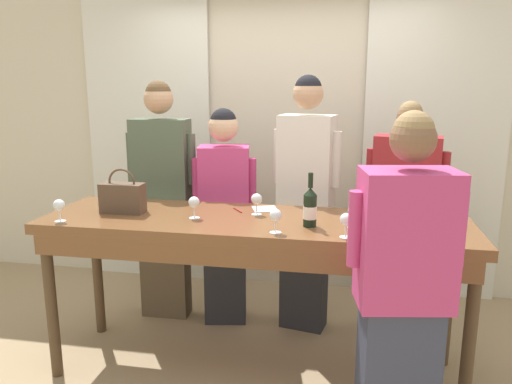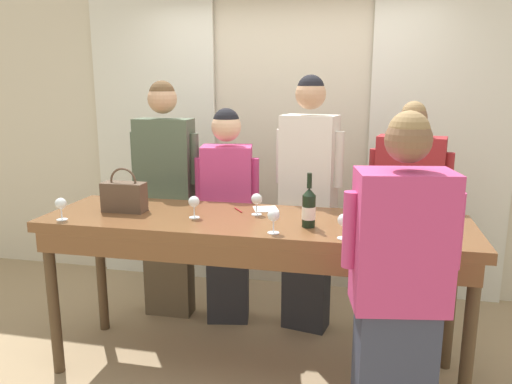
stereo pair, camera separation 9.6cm
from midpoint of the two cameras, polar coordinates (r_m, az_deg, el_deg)
ground_plane at (r=3.48m, az=0.57°, el=-19.55°), size 18.00×18.00×0.00m
wall_back at (r=4.45m, az=4.58°, el=6.75°), size 12.00×0.06×2.80m
curtain_panel_left at (r=4.73m, az=-10.86°, el=6.23°), size 1.15×0.03×2.69m
curtain_panel_right at (r=4.40m, az=20.91°, el=5.17°), size 1.15×0.03×2.69m
tasting_bar at (r=3.07m, az=0.53°, el=-4.97°), size 2.61×0.74×1.03m
wine_bottle at (r=2.88m, az=7.01°, el=-1.82°), size 0.08×0.08×0.32m
handbag at (r=3.30m, az=-14.04°, el=-0.45°), size 0.28×0.12×0.29m
wine_glass_front_left at (r=3.21m, az=-20.61°, el=-1.35°), size 0.07×0.07×0.14m
wine_glass_front_mid at (r=2.80m, az=15.89°, el=-2.95°), size 0.07×0.07×0.14m
wine_glass_front_right at (r=3.07m, az=-6.21°, el=-1.21°), size 0.07×0.07×0.14m
wine_glass_center_left at (r=3.12m, az=1.03°, el=-0.91°), size 0.07×0.07×0.14m
wine_glass_center_mid at (r=2.70m, az=11.03°, el=-3.30°), size 0.07×0.07×0.14m
wine_glass_center_right at (r=2.88m, az=11.95°, el=-2.31°), size 0.07×0.07×0.14m
wine_glass_back_left at (r=3.21m, az=14.25°, el=-0.89°), size 0.07×0.07×0.14m
wine_glass_back_mid at (r=2.74m, az=3.02°, el=-2.80°), size 0.07×0.07×0.14m
wine_glass_back_right at (r=3.11m, az=13.13°, el=-1.24°), size 0.07×0.07×0.14m
napkin at (r=3.27m, az=1.97°, el=-1.96°), size 0.20×0.20×0.00m
pen at (r=3.24m, az=-1.19°, el=-2.08°), size 0.08×0.11×0.01m
guest_olive_jacket at (r=3.92m, az=-9.53°, el=-0.46°), size 0.55×0.22×1.85m
guest_pink_top at (r=3.80m, az=-2.56°, el=-2.56°), size 0.49×0.33×1.66m
guest_cream_sweater at (r=3.66m, az=6.73°, el=-1.05°), size 0.50×0.30×1.89m
guest_striped_shirt at (r=3.69m, az=17.53°, el=-3.34°), size 0.57×0.29×1.72m
host_pouring at (r=2.48m, az=17.03°, el=-11.15°), size 0.54×0.34×1.72m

